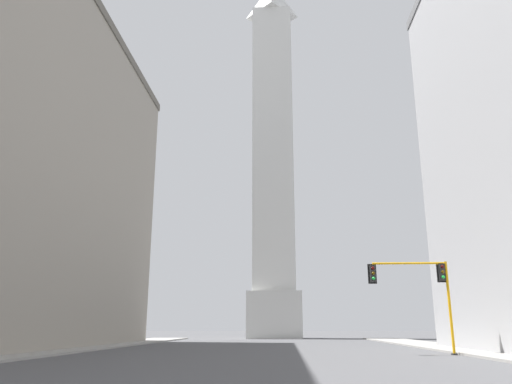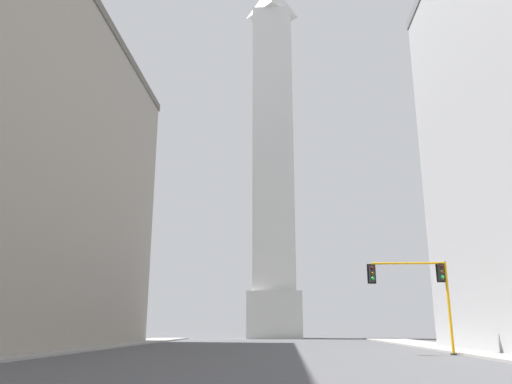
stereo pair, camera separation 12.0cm
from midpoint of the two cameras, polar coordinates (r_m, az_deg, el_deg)
The scene contains 2 objects.
obelisk at distance 82.58m, azimuth 2.04°, elevation 4.50°, with size 8.14×8.14×62.09m.
traffic_light_mid_right at distance 35.31m, azimuth 18.35°, elevation -9.83°, with size 5.35×0.50×5.95m.
Camera 2 is at (1.60, -2.27, 1.78)m, focal length 35.00 mm.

